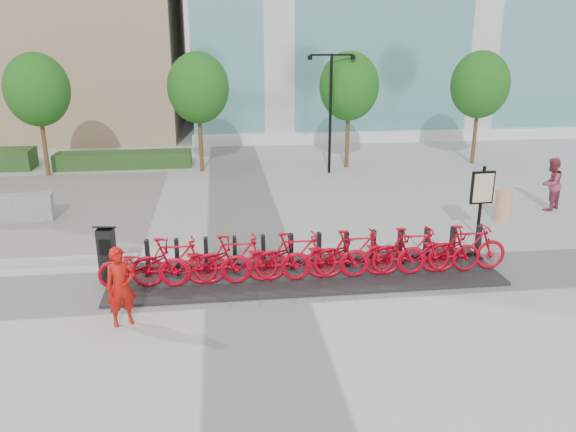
{
  "coord_description": "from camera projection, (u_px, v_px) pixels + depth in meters",
  "views": [
    {
      "loc": [
        -0.75,
        -12.43,
        5.77
      ],
      "look_at": [
        1.0,
        1.5,
        1.2
      ],
      "focal_mm": 35.0,
      "sensor_mm": 36.0,
      "label": 1
    }
  ],
  "objects": [
    {
      "name": "dock_pad",
      "position": [
        306.0,
        274.0,
        14.03
      ],
      "size": [
        9.6,
        2.4,
        0.08
      ],
      "primitive_type": "cube",
      "color": "black",
      "rests_on": "ground"
    },
    {
      "name": "construction_barrel",
      "position": [
        503.0,
        206.0,
        18.08
      ],
      "size": [
        0.62,
        0.62,
        0.99
      ],
      "primitive_type": "cylinder",
      "rotation": [
        0.0,
        0.0,
        -0.25
      ],
      "color": "orange",
      "rests_on": "ground"
    },
    {
      "name": "tree_0",
      "position": [
        37.0,
        90.0,
        22.87
      ],
      "size": [
        2.6,
        2.6,
        5.1
      ],
      "color": "brown",
      "rests_on": "ground"
    },
    {
      "name": "bike_4",
      "position": [
        266.0,
        260.0,
        13.4
      ],
      "size": [
        2.09,
        0.73,
        1.1
      ],
      "primitive_type": "imported",
      "rotation": [
        0.0,
        0.0,
        1.57
      ],
      "color": "#A90113",
      "rests_on": "dock_pad"
    },
    {
      "name": "bike_7",
      "position": [
        355.0,
        253.0,
        13.64
      ],
      "size": [
        2.02,
        0.57,
        1.22
      ],
      "primitive_type": "imported",
      "rotation": [
        0.0,
        0.0,
        1.57
      ],
      "color": "#A90113",
      "rests_on": "dock_pad"
    },
    {
      "name": "bike_0",
      "position": [
        143.0,
        266.0,
        13.06
      ],
      "size": [
        2.09,
        0.73,
        1.1
      ],
      "primitive_type": "imported",
      "rotation": [
        0.0,
        0.0,
        1.57
      ],
      "color": "#A90113",
      "rests_on": "dock_pad"
    },
    {
      "name": "dock_rail_posts",
      "position": [
        319.0,
        249.0,
        14.39
      ],
      "size": [
        8.74,
        0.5,
        0.85
      ],
      "primitive_type": null,
      "color": "black",
      "rests_on": "dock_pad"
    },
    {
      "name": "bike_2",
      "position": [
        205.0,
        263.0,
        13.23
      ],
      "size": [
        2.09,
        0.73,
        1.1
      ],
      "primitive_type": "imported",
      "rotation": [
        0.0,
        0.0,
        1.57
      ],
      "color": "#A90113",
      "rests_on": "dock_pad"
    },
    {
      "name": "pedestrian",
      "position": [
        551.0,
        184.0,
        19.08
      ],
      "size": [
        1.11,
        1.06,
        1.81
      ],
      "primitive_type": "imported",
      "rotation": [
        0.0,
        0.0,
        3.72
      ],
      "color": "#8B374B",
      "rests_on": "ground"
    },
    {
      "name": "bike_9",
      "position": [
        412.0,
        251.0,
        13.81
      ],
      "size": [
        2.02,
        0.57,
        1.22
      ],
      "primitive_type": "imported",
      "rotation": [
        0.0,
        0.0,
        1.57
      ],
      "color": "#A90113",
      "rests_on": "dock_pad"
    },
    {
      "name": "bike_1",
      "position": [
        174.0,
        262.0,
        13.12
      ],
      "size": [
        2.02,
        0.57,
        1.22
      ],
      "primitive_type": "imported",
      "rotation": [
        0.0,
        0.0,
        1.57
      ],
      "color": "#A90113",
      "rests_on": "dock_pad"
    },
    {
      "name": "streetlamp",
      "position": [
        331.0,
        100.0,
        23.49
      ],
      "size": [
        2.0,
        0.2,
        5.0
      ],
      "color": "black",
      "rests_on": "ground"
    },
    {
      "name": "bike_3",
      "position": [
        236.0,
        259.0,
        13.29
      ],
      "size": [
        2.02,
        0.57,
        1.22
      ],
      "primitive_type": "imported",
      "rotation": [
        0.0,
        0.0,
        1.57
      ],
      "color": "#A90113",
      "rests_on": "dock_pad"
    },
    {
      "name": "kiosk",
      "position": [
        107.0,
        254.0,
        13.33
      ],
      "size": [
        0.49,
        0.43,
        1.46
      ],
      "rotation": [
        0.0,
        0.0,
        -0.12
      ],
      "color": "black",
      "rests_on": "dock_pad"
    },
    {
      "name": "tree_3",
      "position": [
        480.0,
        85.0,
        25.12
      ],
      "size": [
        2.6,
        2.6,
        5.1
      ],
      "color": "brown",
      "rests_on": "ground"
    },
    {
      "name": "bike_5",
      "position": [
        296.0,
        256.0,
        13.47
      ],
      "size": [
        2.02,
        0.57,
        1.22
      ],
      "primitive_type": "imported",
      "rotation": [
        0.0,
        0.0,
        1.57
      ],
      "color": "#A90113",
      "rests_on": "dock_pad"
    },
    {
      "name": "tree_1",
      "position": [
        198.0,
        88.0,
        23.64
      ],
      "size": [
        2.6,
        2.6,
        5.1
      ],
      "color": "brown",
      "rests_on": "ground"
    },
    {
      "name": "tree_2",
      "position": [
        349.0,
        86.0,
        24.41
      ],
      "size": [
        2.6,
        2.6,
        5.1
      ],
      "color": "brown",
      "rests_on": "ground"
    },
    {
      "name": "map_sign",
      "position": [
        482.0,
        191.0,
        16.36
      ],
      "size": [
        0.7,
        0.16,
        2.14
      ],
      "rotation": [
        0.0,
        0.0,
        0.06
      ],
      "color": "black",
      "rests_on": "ground"
    },
    {
      "name": "jersey_barrier",
      "position": [
        16.0,
        208.0,
        18.04
      ],
      "size": [
        2.26,
        0.8,
        0.86
      ],
      "primitive_type": "cube",
      "rotation": [
        0.0,
        0.0,
        0.09
      ],
      "color": "#A9A9A4",
      "rests_on": "ground"
    },
    {
      "name": "bike_10",
      "position": [
        440.0,
        251.0,
        13.91
      ],
      "size": [
        2.09,
        0.73,
        1.1
      ],
      "primitive_type": "imported",
      "rotation": [
        0.0,
        0.0,
        1.57
      ],
      "color": "#A90113",
      "rests_on": "dock_pad"
    },
    {
      "name": "ground",
      "position": [
        255.0,
        284.0,
        13.61
      ],
      "size": [
        120.0,
        120.0,
        0.0
      ],
      "primitive_type": "plane",
      "color": "#A9A9A9"
    },
    {
      "name": "bike_8",
      "position": [
        383.0,
        254.0,
        13.74
      ],
      "size": [
        2.09,
        0.73,
        1.1
      ],
      "primitive_type": "imported",
      "rotation": [
        0.0,
        0.0,
        1.57
      ],
      "color": "#A90113",
      "rests_on": "dock_pad"
    },
    {
      "name": "worker_red",
      "position": [
        121.0,
        287.0,
        11.46
      ],
      "size": [
        0.73,
        0.61,
        1.7
      ],
      "primitive_type": "imported",
      "rotation": [
        0.0,
        0.0,
        0.39
      ],
      "color": "#A90E08",
      "rests_on": "ground"
    },
    {
      "name": "bike_6",
      "position": [
        325.0,
        257.0,
        13.57
      ],
      "size": [
        2.09,
        0.73,
        1.1
      ],
      "primitive_type": "imported",
      "rotation": [
        0.0,
        0.0,
        1.57
      ],
      "color": "#A90113",
      "rests_on": "dock_pad"
    },
    {
      "name": "hedge_b",
      "position": [
        124.0,
        160.0,
        25.36
      ],
      "size": [
        6.0,
        1.2,
        0.7
      ],
      "primitive_type": "cube",
      "color": "#243F1C",
      "rests_on": "ground"
    },
    {
      "name": "bike_11",
      "position": [
        467.0,
        248.0,
        13.98
      ],
      "size": [
        2.02,
        0.57,
        1.22
      ],
      "primitive_type": "imported",
      "rotation": [
        0.0,
        0.0,
        1.57
      ],
      "color": "#A90113",
      "rests_on": "dock_pad"
    }
  ]
}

